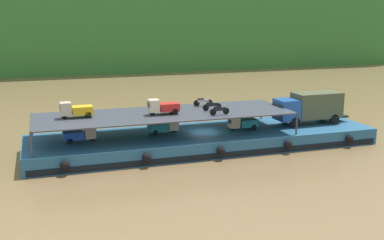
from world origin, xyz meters
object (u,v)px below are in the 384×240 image
object	(u,v)px
mini_truck_lower_mid	(242,123)
motorcycle_upper_centre	(212,106)
cargo_barge	(204,140)
mini_truck_lower_stern	(80,134)
motorcycle_upper_stbd	(203,102)
motorcycle_upper_port	(219,110)
covered_lorry	(310,107)
mini_truck_upper_stern	(76,110)
mini_truck_upper_mid	(163,107)
mini_truck_lower_aft	(164,126)

from	to	relation	value
mini_truck_lower_mid	motorcycle_upper_centre	distance (m)	3.43
cargo_barge	mini_truck_lower_stern	xyz separation A→B (m)	(-11.30, -0.08, 1.44)
motorcycle_upper_centre	motorcycle_upper_stbd	xyz separation A→B (m)	(-0.12, 2.20, 0.00)
motorcycle_upper_stbd	motorcycle_upper_port	bearing A→B (deg)	-89.96
covered_lorry	mini_truck_lower_mid	xyz separation A→B (m)	(-7.44, -0.34, -1.00)
cargo_barge	motorcycle_upper_centre	xyz separation A→B (m)	(0.75, 0.03, 3.18)
motorcycle_upper_stbd	mini_truck_lower_stern	bearing A→B (deg)	-169.04
motorcycle_upper_port	motorcycle_upper_centre	world-z (taller)	same
cargo_barge	mini_truck_lower_stern	bearing A→B (deg)	-179.58
cargo_barge	motorcycle_upper_centre	world-z (taller)	motorcycle_upper_centre
cargo_barge	covered_lorry	bearing A→B (deg)	-0.09
cargo_barge	motorcycle_upper_stbd	size ratio (longest dim) A/B	16.91
mini_truck_upper_stern	motorcycle_upper_port	xyz separation A→B (m)	(12.13, -2.74, -0.26)
covered_lorry	mini_truck_upper_stern	xyz separation A→B (m)	(-22.60, 0.60, 1.00)
motorcycle_upper_stbd	covered_lorry	bearing A→B (deg)	-12.08
motorcycle_upper_centre	mini_truck_upper_mid	bearing A→B (deg)	-175.11
motorcycle_upper_centre	covered_lorry	bearing A→B (deg)	-0.26
cargo_barge	mini_truck_lower_mid	distance (m)	3.96
mini_truck_upper_mid	mini_truck_upper_stern	bearing A→B (deg)	172.69
mini_truck_lower_stern	motorcycle_upper_stbd	size ratio (longest dim) A/B	1.46
motorcycle_upper_stbd	motorcycle_upper_centre	bearing A→B (deg)	-86.89
mini_truck_upper_mid	motorcycle_upper_centre	xyz separation A→B (m)	(4.78, 0.41, -0.26)
motorcycle_upper_port	covered_lorry	bearing A→B (deg)	11.57
cargo_barge	mini_truck_upper_stern	world-z (taller)	mini_truck_upper_stern
mini_truck_upper_mid	motorcycle_upper_port	world-z (taller)	mini_truck_upper_mid
mini_truck_upper_stern	covered_lorry	bearing A→B (deg)	-1.51
mini_truck_upper_mid	motorcycle_upper_port	distance (m)	5.00
covered_lorry	mini_truck_upper_stern	distance (m)	22.63
mini_truck_lower_mid	mini_truck_upper_mid	distance (m)	7.96
mini_truck_lower_mid	motorcycle_upper_port	bearing A→B (deg)	-149.33
mini_truck_upper_stern	motorcycle_upper_centre	size ratio (longest dim) A/B	1.45
cargo_barge	mini_truck_lower_stern	distance (m)	11.39
mini_truck_lower_stern	mini_truck_lower_mid	bearing A→B (deg)	-1.06
mini_truck_upper_stern	motorcycle_upper_stbd	xyz separation A→B (m)	(12.12, 1.65, -0.26)
mini_truck_lower_mid	motorcycle_upper_stbd	size ratio (longest dim) A/B	1.45
mini_truck_lower_stern	motorcycle_upper_port	size ratio (longest dim) A/B	1.47
motorcycle_upper_stbd	mini_truck_upper_stern	bearing A→B (deg)	-172.26
mini_truck_lower_aft	motorcycle_upper_stbd	bearing A→B (deg)	20.75
mini_truck_upper_mid	motorcycle_upper_centre	distance (m)	4.81
motorcycle_upper_port	motorcycle_upper_stbd	xyz separation A→B (m)	(-0.00, 4.39, 0.00)
covered_lorry	mini_truck_lower_stern	xyz separation A→B (m)	(-22.40, -0.07, -1.00)
cargo_barge	mini_truck_upper_stern	size ratio (longest dim) A/B	11.68
covered_lorry	motorcycle_upper_centre	xyz separation A→B (m)	(-10.36, 0.05, 0.74)
mini_truck_lower_stern	mini_truck_lower_mid	size ratio (longest dim) A/B	1.01
covered_lorry	motorcycle_upper_port	xyz separation A→B (m)	(-10.48, -2.15, 0.74)
cargo_barge	covered_lorry	world-z (taller)	covered_lorry
cargo_barge	motorcycle_upper_port	size ratio (longest dim) A/B	16.95
cargo_barge	motorcycle_upper_stbd	xyz separation A→B (m)	(0.63, 2.23, 3.18)
mini_truck_lower_mid	motorcycle_upper_port	distance (m)	3.94
motorcycle_upper_port	motorcycle_upper_centre	xyz separation A→B (m)	(0.12, 2.19, 0.00)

